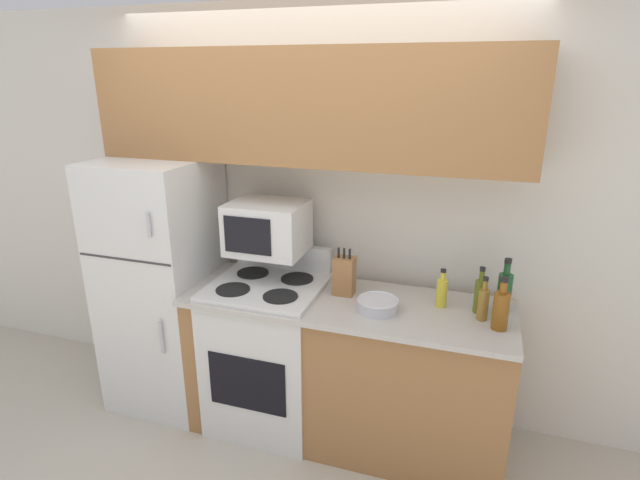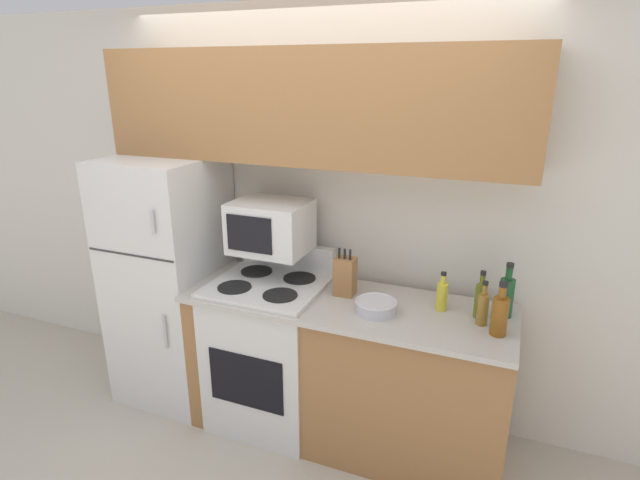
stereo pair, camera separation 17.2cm
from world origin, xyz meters
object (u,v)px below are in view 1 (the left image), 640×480
object	(u,v)px
stove	(269,352)
bottle_vinegar	(483,303)
microwave	(267,228)
bottle_cooking_spray	(442,292)
bowl	(378,304)
bottle_wine_green	(504,290)
bottle_whiskey	(501,309)
knife_block	(344,275)
bottle_olive_oil	(480,295)
refrigerator	(164,284)

from	to	relation	value
stove	bottle_vinegar	bearing A→B (deg)	-0.23
stove	microwave	bearing A→B (deg)	104.78
stove	bottle_cooking_spray	xyz separation A→B (m)	(1.01, 0.09, 0.52)
microwave	bottle_cooking_spray	world-z (taller)	microwave
bowl	bottle_wine_green	world-z (taller)	bottle_wine_green
bottle_whiskey	bottle_vinegar	size ratio (longest dim) A/B	1.17
knife_block	bottle_vinegar	xyz separation A→B (m)	(0.77, -0.08, -0.02)
bottle_wine_green	bowl	bearing A→B (deg)	-161.34
microwave	bottle_cooking_spray	size ratio (longest dim) A/B	2.05
bowl	bottle_vinegar	bearing A→B (deg)	7.73
knife_block	bowl	world-z (taller)	knife_block
stove	bowl	size ratio (longest dim) A/B	4.86
bowl	bottle_wine_green	size ratio (longest dim) A/B	0.76
bowl	bottle_olive_oil	world-z (taller)	bottle_olive_oil
stove	bottle_olive_oil	bearing A→B (deg)	3.68
bottle_whiskey	bottle_vinegar	distance (m)	0.12
bottle_cooking_spray	bottle_wine_green	distance (m)	0.33
refrigerator	microwave	xyz separation A→B (m)	(0.73, 0.07, 0.44)
stove	knife_block	size ratio (longest dim) A/B	3.91
bottle_whiskey	bottle_wine_green	size ratio (longest dim) A/B	0.93
microwave	bottle_vinegar	xyz separation A→B (m)	(1.26, -0.12, -0.25)
bottle_cooking_spray	bottle_vinegar	world-z (taller)	bottle_vinegar
bottle_whiskey	bottle_olive_oil	bearing A→B (deg)	123.00
knife_block	bottle_wine_green	size ratio (longest dim) A/B	0.95
stove	bottle_vinegar	world-z (taller)	bottle_vinegar
refrigerator	knife_block	xyz separation A→B (m)	(1.22, 0.04, 0.21)
bottle_cooking_spray	knife_block	bearing A→B (deg)	-179.14
refrigerator	bottle_wine_green	bearing A→B (deg)	2.67
bottle_olive_oil	bottle_wine_green	distance (m)	0.14
bottle_whiskey	bottle_olive_oil	world-z (taller)	bottle_whiskey
stove	bottle_wine_green	world-z (taller)	bottle_wine_green
refrigerator	microwave	bearing A→B (deg)	5.65
microwave	bowl	bearing A→B (deg)	-14.79
microwave	bottle_vinegar	bearing A→B (deg)	-5.35
bottle_whiskey	bottle_vinegar	world-z (taller)	bottle_whiskey
knife_block	bottle_vinegar	world-z (taller)	knife_block
refrigerator	stove	distance (m)	0.83
knife_block	bottle_wine_green	xyz separation A→B (m)	(0.88, 0.06, 0.00)
bottle_wine_green	stove	bearing A→B (deg)	-174.07
refrigerator	bottle_vinegar	distance (m)	2.00
bottle_olive_oil	microwave	bearing A→B (deg)	178.38
refrigerator	bottle_cooking_spray	xyz separation A→B (m)	(1.77, 0.05, 0.18)
refrigerator	bottle_whiskey	world-z (taller)	refrigerator
bottle_whiskey	bottle_wine_green	bearing A→B (deg)	84.90
refrigerator	stove	world-z (taller)	refrigerator
microwave	bottle_vinegar	distance (m)	1.29
bottle_whiskey	stove	bearing A→B (deg)	176.43
bottle_olive_oil	bottle_whiskey	bearing A→B (deg)	-57.00
bottle_olive_oil	bottle_vinegar	size ratio (longest dim) A/B	1.08
microwave	bottle_wine_green	world-z (taller)	microwave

